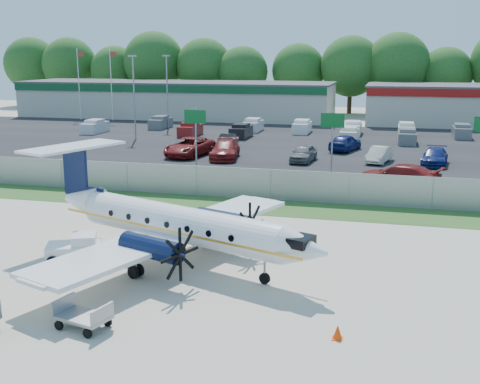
# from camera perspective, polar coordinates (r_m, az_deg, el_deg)

# --- Properties ---
(ground) EXTENTS (170.00, 170.00, 0.00)m
(ground) POSITION_cam_1_polar(r_m,az_deg,el_deg) (26.01, -3.28, -7.84)
(ground) COLOR #BFB7A2
(ground) RESTS_ON ground
(grass_verge) EXTENTS (170.00, 4.00, 0.02)m
(grass_verge) POSITION_cam_1_polar(r_m,az_deg,el_deg) (37.10, 2.28, -1.43)
(grass_verge) COLOR #2D561E
(grass_verge) RESTS_ON ground
(access_road) EXTENTS (170.00, 8.00, 0.02)m
(access_road) POSITION_cam_1_polar(r_m,az_deg,el_deg) (43.79, 4.18, 0.79)
(access_road) COLOR black
(access_road) RESTS_ON ground
(parking_lot) EXTENTS (170.00, 32.00, 0.02)m
(parking_lot) POSITION_cam_1_polar(r_m,az_deg,el_deg) (64.26, 7.49, 4.62)
(parking_lot) COLOR black
(parking_lot) RESTS_ON ground
(perimeter_fence) EXTENTS (120.00, 0.06, 1.99)m
(perimeter_fence) POSITION_cam_1_polar(r_m,az_deg,el_deg) (38.78, 2.90, 0.71)
(perimeter_fence) COLOR gray
(perimeter_fence) RESTS_ON ground
(building_west) EXTENTS (46.40, 12.40, 5.24)m
(building_west) POSITION_cam_1_polar(r_m,az_deg,el_deg) (90.99, -6.08, 8.74)
(building_west) COLOR beige
(building_west) RESTS_ON ground
(sign_left) EXTENTS (1.80, 0.26, 5.00)m
(sign_left) POSITION_cam_1_polar(r_m,az_deg,el_deg) (48.90, -4.25, 6.34)
(sign_left) COLOR gray
(sign_left) RESTS_ON ground
(sign_mid) EXTENTS (1.80, 0.26, 5.00)m
(sign_mid) POSITION_cam_1_polar(r_m,az_deg,el_deg) (46.62, 8.76, 5.90)
(sign_mid) COLOR gray
(sign_mid) RESTS_ON ground
(flagpole_west) EXTENTS (1.06, 0.12, 10.00)m
(flagpole_west) POSITION_cam_1_polar(r_m,az_deg,el_deg) (89.43, -15.01, 10.24)
(flagpole_west) COLOR white
(flagpole_west) RESTS_ON ground
(flagpole_east) EXTENTS (1.06, 0.12, 10.00)m
(flagpole_east) POSITION_cam_1_polar(r_m,az_deg,el_deg) (87.12, -12.09, 10.33)
(flagpole_east) COLOR white
(flagpole_east) RESTS_ON ground
(light_pole_nw) EXTENTS (0.90, 0.35, 9.09)m
(light_pole_nw) POSITION_cam_1_polar(r_m,az_deg,el_deg) (67.14, -10.02, 9.37)
(light_pole_nw) COLOR gray
(light_pole_nw) RESTS_ON ground
(light_pole_sw) EXTENTS (0.90, 0.35, 9.09)m
(light_pole_sw) POSITION_cam_1_polar(r_m,az_deg,el_deg) (76.36, -6.93, 9.88)
(light_pole_sw) COLOR gray
(light_pole_sw) RESTS_ON ground
(tree_line) EXTENTS (112.00, 6.00, 14.00)m
(tree_line) POSITION_cam_1_polar(r_m,az_deg,el_deg) (97.88, 9.90, 7.37)
(tree_line) COLOR #1E5117
(tree_line) RESTS_ON ground
(aircraft) EXTENTS (15.44, 15.03, 4.76)m
(aircraft) POSITION_cam_1_polar(r_m,az_deg,el_deg) (27.14, -6.18, -2.92)
(aircraft) COLOR white
(aircraft) RESTS_ON ground
(pushback_tug) EXTENTS (2.77, 2.45, 1.29)m
(pushback_tug) POSITION_cam_1_polar(r_m,az_deg,el_deg) (28.30, -15.25, -5.23)
(pushback_tug) COLOR white
(pushback_tug) RESTS_ON ground
(baggage_cart_near) EXTENTS (2.05, 1.52, 0.96)m
(baggage_cart_near) POSITION_cam_1_polar(r_m,az_deg,el_deg) (21.75, -14.67, -11.29)
(baggage_cart_near) COLOR gray
(baggage_cart_near) RESTS_ON ground
(cone_nose) EXTENTS (0.35, 0.35, 0.50)m
(cone_nose) POSITION_cam_1_polar(r_m,az_deg,el_deg) (20.67, 9.24, -13.00)
(cone_nose) COLOR #F43D07
(cone_nose) RESTS_ON ground
(cone_starboard_wing) EXTENTS (0.40, 0.40, 0.57)m
(cone_starboard_wing) POSITION_cam_1_polar(r_m,az_deg,el_deg) (31.86, -3.23, -3.38)
(cone_starboard_wing) COLOR #F43D07
(cone_starboard_wing) RESTS_ON ground
(road_car_west) EXTENTS (5.02, 3.05, 1.30)m
(road_car_west) POSITION_cam_1_polar(r_m,az_deg,el_deg) (48.51, -15.70, 1.52)
(road_car_west) COLOR silver
(road_car_west) RESTS_ON ground
(road_car_mid) EXTENTS (6.33, 4.49, 1.70)m
(road_car_mid) POSITION_cam_1_polar(r_m,az_deg,el_deg) (43.83, 14.81, 0.38)
(road_car_mid) COLOR maroon
(road_car_mid) RESTS_ON ground
(parked_car_a) EXTENTS (3.76, 6.56, 1.72)m
(parked_car_a) POSITION_cam_1_polar(r_m,az_deg,el_deg) (55.88, -4.79, 3.42)
(parked_car_a) COLOR maroon
(parked_car_a) RESTS_ON ground
(parked_car_b) EXTENTS (3.16, 6.01, 1.66)m
(parked_car_b) POSITION_cam_1_polar(r_m,az_deg,el_deg) (54.21, -1.43, 3.17)
(parked_car_b) COLOR maroon
(parked_car_b) RESTS_ON ground
(parked_car_c) EXTENTS (2.19, 4.50, 1.48)m
(parked_car_c) POSITION_cam_1_polar(r_m,az_deg,el_deg) (52.97, 6.03, 2.87)
(parked_car_c) COLOR #595B5E
(parked_car_c) RESTS_ON ground
(parked_car_d) EXTENTS (2.36, 4.40, 1.38)m
(parked_car_d) POSITION_cam_1_polar(r_m,az_deg,el_deg) (53.68, 13.02, 2.74)
(parked_car_d) COLOR beige
(parked_car_d) RESTS_ON ground
(parked_car_e) EXTENTS (2.60, 5.16, 1.44)m
(parked_car_e) POSITION_cam_1_polar(r_m,az_deg,el_deg) (53.71, 17.93, 2.44)
(parked_car_e) COLOR navy
(parked_car_e) RESTS_ON ground
(parked_car_f) EXTENTS (1.77, 4.22, 1.36)m
(parked_car_f) POSITION_cam_1_polar(r_m,az_deg,el_deg) (61.41, -1.10, 4.33)
(parked_car_f) COLOR black
(parked_car_f) RESTS_ON ground
(parked_car_g) EXTENTS (3.22, 5.16, 1.64)m
(parked_car_g) POSITION_cam_1_polar(r_m,az_deg,el_deg) (59.51, 9.91, 3.86)
(parked_car_g) COLOR navy
(parked_car_g) RESTS_ON ground
(far_parking_rows) EXTENTS (56.00, 10.00, 1.60)m
(far_parking_rows) POSITION_cam_1_polar(r_m,az_deg,el_deg) (69.18, 7.99, 5.18)
(far_parking_rows) COLOR gray
(far_parking_rows) RESTS_ON ground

